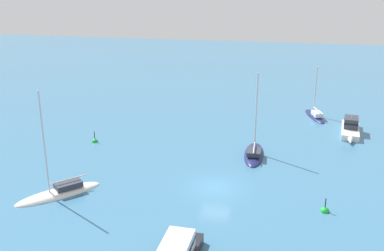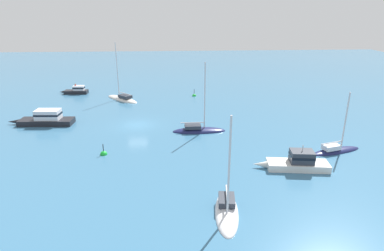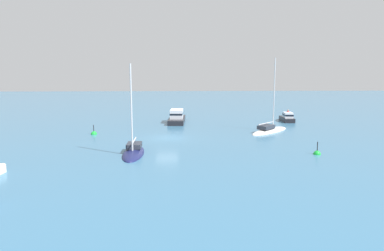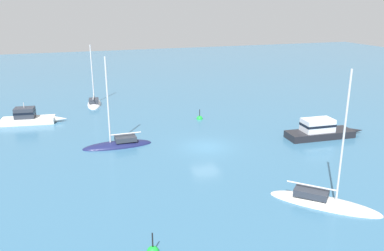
# 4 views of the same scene
# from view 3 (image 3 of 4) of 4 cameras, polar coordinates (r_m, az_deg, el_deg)

# --- Properties ---
(ground_plane) EXTENTS (160.00, 160.00, 0.00)m
(ground_plane) POSITION_cam_3_polar(r_m,az_deg,el_deg) (42.71, -3.90, -1.92)
(ground_plane) COLOR teal
(yacht) EXTENTS (6.55, 6.51, 9.70)m
(yacht) POSITION_cam_3_polar(r_m,az_deg,el_deg) (47.57, 11.89, -0.80)
(yacht) COLOR silver
(yacht) RESTS_ON ground
(launch) EXTENTS (1.66, 4.97, 1.77)m
(launch) POSITION_cam_3_polar(r_m,az_deg,el_deg) (57.03, 14.49, 1.21)
(launch) COLOR black
(launch) RESTS_ON ground
(cabin_cruiser) EXTENTS (2.62, 8.53, 1.96)m
(cabin_cruiser) POSITION_cam_3_polar(r_m,az_deg,el_deg) (54.20, -2.36, 1.29)
(cabin_cruiser) COLOR black
(cabin_cruiser) RESTS_ON ground
(sailboat) EXTENTS (1.98, 6.50, 8.90)m
(sailboat) POSITION_cam_3_polar(r_m,az_deg,el_deg) (35.34, -9.04, -4.16)
(sailboat) COLOR #191E4C
(sailboat) RESTS_ON ground
(channel_buoy) EXTENTS (0.73, 0.73, 1.51)m
(channel_buoy) POSITION_cam_3_polar(r_m,az_deg,el_deg) (46.41, -14.94, -1.30)
(channel_buoy) COLOR green
(channel_buoy) RESTS_ON ground
(mooring_buoy) EXTENTS (0.69, 0.69, 1.54)m
(mooring_buoy) POSITION_cam_3_polar(r_m,az_deg,el_deg) (36.74, 18.78, -4.21)
(mooring_buoy) COLOR green
(mooring_buoy) RESTS_ON ground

